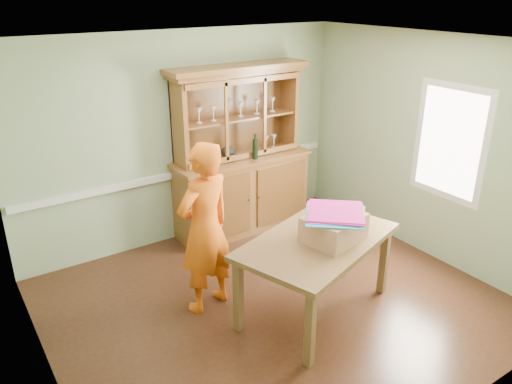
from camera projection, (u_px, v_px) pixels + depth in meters
floor at (275, 303)px, 5.38m from camera, size 4.50×4.50×0.00m
ceiling at (279, 44)px, 4.35m from camera, size 4.50×4.50×0.00m
wall_back at (185, 139)px, 6.40m from camera, size 4.50×0.00×4.50m
wall_left at (33, 250)px, 3.71m from camera, size 0.00×4.00×4.00m
wall_right at (427, 148)px, 6.02m from camera, size 0.00×4.00×4.00m
wall_front at (453, 280)px, 3.33m from camera, size 4.50×0.00×4.50m
chair_rail at (188, 172)px, 6.55m from camera, size 4.41×0.05×0.08m
framed_map at (23, 211)px, 3.87m from camera, size 0.03×0.60×0.46m
window_panel at (449, 143)px, 5.72m from camera, size 0.03×0.96×1.36m
china_hutch at (241, 175)px, 6.76m from camera, size 1.92×0.63×2.25m
dining_table at (317, 248)px, 5.00m from camera, size 1.90×1.47×0.83m
cardboard_box at (334, 228)px, 4.90m from camera, size 0.65×0.57×0.26m
kite_stack at (334, 214)px, 4.84m from camera, size 0.75×0.75×0.04m
person at (205, 229)px, 5.01m from camera, size 0.75×0.58×1.82m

